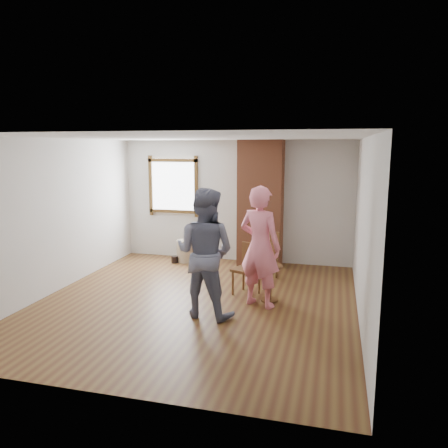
# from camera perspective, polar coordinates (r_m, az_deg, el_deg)

# --- Properties ---
(ground) EXTENTS (5.50, 5.50, 0.00)m
(ground) POSITION_cam_1_polar(r_m,az_deg,el_deg) (7.13, -3.68, -10.14)
(ground) COLOR brown
(ground) RESTS_ON ground
(room_shell) EXTENTS (5.04, 5.52, 2.62)m
(room_shell) POSITION_cam_1_polar(r_m,az_deg,el_deg) (7.32, -2.78, 4.93)
(room_shell) COLOR silver
(room_shell) RESTS_ON ground
(brick_chimney) EXTENTS (0.90, 0.50, 2.60)m
(brick_chimney) POSITION_cam_1_polar(r_m,az_deg,el_deg) (9.06, 4.80, 2.67)
(brick_chimney) COLOR #AA5C3C
(brick_chimney) RESTS_ON ground
(stoneware_crock) EXTENTS (0.48, 0.48, 0.47)m
(stoneware_crock) POSITION_cam_1_polar(r_m,az_deg,el_deg) (9.51, -5.09, -3.52)
(stoneware_crock) COLOR tan
(stoneware_crock) RESTS_ON ground
(dark_pot) EXTENTS (0.18, 0.18, 0.14)m
(dark_pot) POSITION_cam_1_polar(r_m,az_deg,el_deg) (9.46, -6.47, -4.63)
(dark_pot) COLOR black
(dark_pot) RESTS_ON ground
(dining_chair_left) EXTENTS (0.52, 0.52, 0.86)m
(dining_chair_left) POSITION_cam_1_polar(r_m,az_deg,el_deg) (7.41, 3.22, -5.48)
(dining_chair_left) COLOR brown
(dining_chair_left) RESTS_ON ground
(dining_chair_right) EXTENTS (0.52, 0.52, 0.88)m
(dining_chair_right) POSITION_cam_1_polar(r_m,az_deg,el_deg) (8.28, 5.63, -3.72)
(dining_chair_right) COLOR brown
(dining_chair_right) RESTS_ON ground
(side_table) EXTENTS (0.40, 0.40, 0.60)m
(side_table) POSITION_cam_1_polar(r_m,az_deg,el_deg) (7.09, 6.02, -6.88)
(side_table) COLOR brown
(side_table) RESTS_ON ground
(cake_plate) EXTENTS (0.18, 0.18, 0.01)m
(cake_plate) POSITION_cam_1_polar(r_m,az_deg,el_deg) (7.03, 6.05, -5.32)
(cake_plate) COLOR white
(cake_plate) RESTS_ON side_table
(cake_slice) EXTENTS (0.08, 0.07, 0.06)m
(cake_slice) POSITION_cam_1_polar(r_m,az_deg,el_deg) (7.02, 6.14, -5.05)
(cake_slice) COLOR white
(cake_slice) RESTS_ON cake_plate
(man) EXTENTS (1.02, 0.86, 1.89)m
(man) POSITION_cam_1_polar(r_m,az_deg,el_deg) (6.34, -2.52, -3.78)
(man) COLOR #131536
(man) RESTS_ON ground
(person_pink) EXTENTS (0.81, 0.67, 1.89)m
(person_pink) POSITION_cam_1_polar(r_m,az_deg,el_deg) (6.74, 4.71, -2.97)
(person_pink) COLOR pink
(person_pink) RESTS_ON ground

